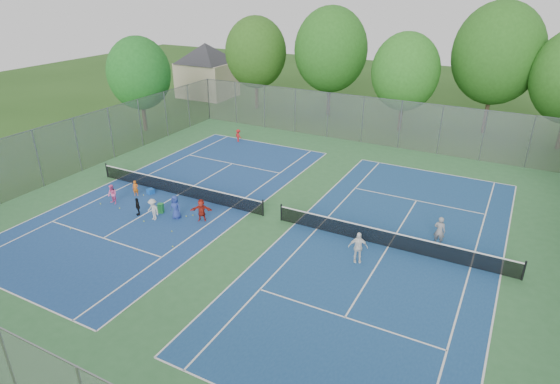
{
  "coord_description": "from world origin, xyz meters",
  "views": [
    {
      "loc": [
        11.89,
        -21.44,
        12.89
      ],
      "look_at": [
        0.0,
        1.0,
        1.3
      ],
      "focal_mm": 30.0,
      "sensor_mm": 36.0,
      "label": 1
    }
  ],
  "objects_px": {
    "net_right": "(389,240)",
    "instructor": "(439,231)",
    "ball_crate": "(151,191)",
    "net_left": "(178,189)",
    "ball_hopper": "(161,208)"
  },
  "relations": [
    {
      "from": "net_right",
      "to": "instructor",
      "type": "relative_size",
      "value": 7.82
    },
    {
      "from": "ball_crate",
      "to": "net_right",
      "type": "bearing_deg",
      "value": 2.61
    },
    {
      "from": "net_right",
      "to": "instructor",
      "type": "height_order",
      "value": "instructor"
    },
    {
      "from": "net_left",
      "to": "net_right",
      "type": "relative_size",
      "value": 1.0
    },
    {
      "from": "net_right",
      "to": "ball_hopper",
      "type": "xyz_separation_m",
      "value": [
        -13.27,
        -2.53,
        -0.15
      ]
    },
    {
      "from": "ball_hopper",
      "to": "instructor",
      "type": "distance_m",
      "value": 16.04
    },
    {
      "from": "net_right",
      "to": "net_left",
      "type": "bearing_deg",
      "value": 180.0
    },
    {
      "from": "net_right",
      "to": "ball_hopper",
      "type": "bearing_deg",
      "value": -169.22
    },
    {
      "from": "net_right",
      "to": "instructor",
      "type": "distance_m",
      "value": 2.72
    },
    {
      "from": "instructor",
      "to": "ball_hopper",
      "type": "bearing_deg",
      "value": 19.46
    },
    {
      "from": "ball_crate",
      "to": "instructor",
      "type": "xyz_separation_m",
      "value": [
        17.98,
        2.21,
        0.65
      ]
    },
    {
      "from": "net_left",
      "to": "ball_hopper",
      "type": "distance_m",
      "value": 2.63
    },
    {
      "from": "instructor",
      "to": "ball_crate",
      "type": "bearing_deg",
      "value": 11.94
    },
    {
      "from": "ball_crate",
      "to": "instructor",
      "type": "height_order",
      "value": "instructor"
    },
    {
      "from": "net_right",
      "to": "ball_hopper",
      "type": "distance_m",
      "value": 13.51
    }
  ]
}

